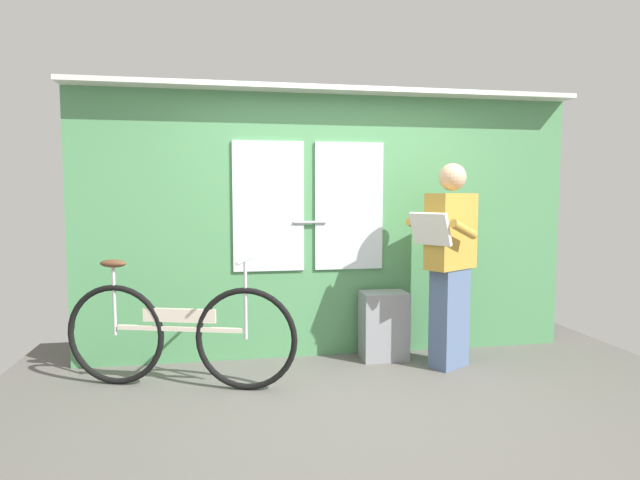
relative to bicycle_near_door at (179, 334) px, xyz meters
name	(u,v)px	position (x,y,z in m)	size (l,w,h in m)	color
ground_plane	(372,419)	(1.26, -0.76, -0.42)	(5.34, 4.34, 0.04)	#56544F
train_door_wall	(330,219)	(1.25, 0.61, 0.81)	(4.34, 0.28, 2.31)	#4C8C56
bicycle_near_door	(179,334)	(0.00, 0.00, 0.00)	(1.69, 0.63, 0.96)	black
passenger_reading_newspaper	(450,261)	(2.14, 0.09, 0.48)	(0.62, 0.57, 1.67)	slate
trash_bin_by_wall	(384,325)	(1.68, 0.39, -0.11)	(0.39, 0.28, 0.58)	gray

